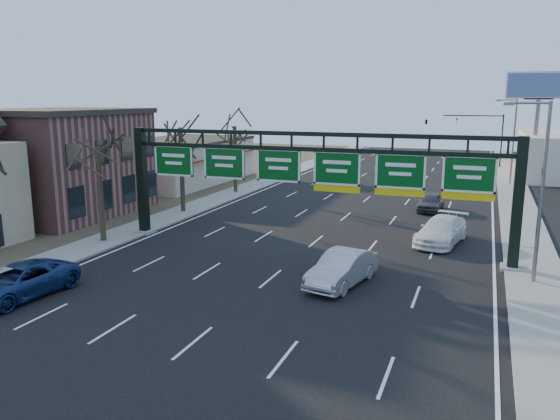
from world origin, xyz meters
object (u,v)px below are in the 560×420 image
at_px(car_silver_sedan, 342,269).
at_px(car_white_wagon, 442,231).
at_px(sign_gantry, 310,175).
at_px(car_blue_suv, 19,281).

distance_m(car_silver_sedan, car_white_wagon, 10.73).
bearing_deg(car_white_wagon, sign_gantry, -138.49).
xyz_separation_m(car_blue_suv, car_white_wagon, (17.61, 16.96, 0.06)).
bearing_deg(sign_gantry, car_blue_suv, -128.85).
bearing_deg(sign_gantry, car_silver_sedan, -57.98).
bearing_deg(sign_gantry, car_white_wagon, 30.34).
height_order(sign_gantry, car_white_wagon, sign_gantry).
height_order(sign_gantry, car_blue_suv, sign_gantry).
distance_m(car_blue_suv, car_silver_sedan, 15.32).
height_order(car_blue_suv, car_silver_sedan, car_silver_sedan).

